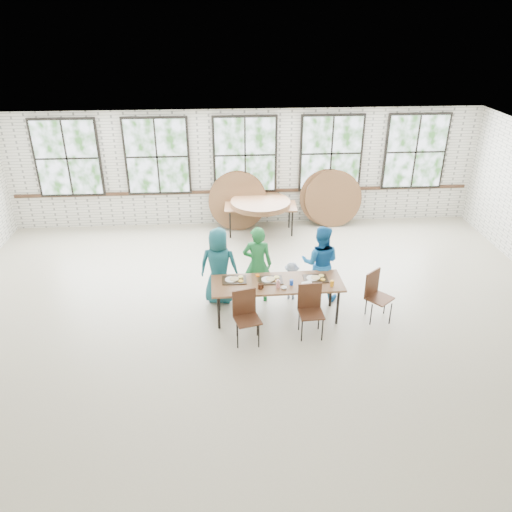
{
  "coord_description": "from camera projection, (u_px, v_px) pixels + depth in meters",
  "views": [
    {
      "loc": [
        -0.57,
        -7.93,
        5.28
      ],
      "look_at": [
        0.0,
        0.4,
        1.05
      ],
      "focal_mm": 35.0,
      "sensor_mm": 36.0,
      "label": 1
    }
  ],
  "objects": [
    {
      "name": "round_tops_leaning",
      "position": [
        284.0,
        199.0,
        12.97
      ],
      "size": [
        4.0,
        0.48,
        1.48
      ],
      "color": "brown",
      "rests_on": "ground"
    },
    {
      "name": "toddler",
      "position": [
        291.0,
        281.0,
        9.85
      ],
      "size": [
        0.57,
        0.43,
        0.79
      ],
      "primitive_type": "imported",
      "rotation": [
        0.0,
        0.0,
        2.83
      ],
      "color": "#162A46",
      "rests_on": "ground"
    },
    {
      "name": "chair_near_left",
      "position": [
        246.0,
        312.0,
        8.55
      ],
      "size": [
        0.51,
        0.5,
        0.95
      ],
      "rotation": [
        0.0,
        0.0,
        0.26
      ],
      "color": "#452617",
      "rests_on": "ground"
    },
    {
      "name": "storage_table",
      "position": [
        260.0,
        208.0,
        12.57
      ],
      "size": [
        1.83,
        0.83,
        0.74
      ],
      "rotation": [
        0.0,
        0.0,
        -0.04
      ],
      "color": "brown",
      "rests_on": "ground"
    },
    {
      "name": "tabletop_clutter",
      "position": [
        284.0,
        282.0,
        9.05
      ],
      "size": [
        2.0,
        0.63,
        0.11
      ],
      "color": "black",
      "rests_on": "dining_table"
    },
    {
      "name": "chair_spare",
      "position": [
        376.0,
        291.0,
        9.16
      ],
      "size": [
        0.58,
        0.58,
        0.95
      ],
      "rotation": [
        0.0,
        0.0,
        0.7
      ],
      "color": "#452617",
      "rests_on": "ground"
    },
    {
      "name": "adult_teal",
      "position": [
        219.0,
        266.0,
        9.59
      ],
      "size": [
        0.83,
        0.61,
        1.55
      ],
      "primitive_type": "imported",
      "rotation": [
        0.0,
        0.0,
        2.97
      ],
      "color": "#175157",
      "rests_on": "ground"
    },
    {
      "name": "adult_blue",
      "position": [
        320.0,
        263.0,
        9.71
      ],
      "size": [
        0.88,
        0.77,
        1.54
      ],
      "primitive_type": "imported",
      "rotation": [
        0.0,
        0.0,
        2.87
      ],
      "color": "#165D9F",
      "rests_on": "ground"
    },
    {
      "name": "round_tops_stacked",
      "position": [
        261.0,
        203.0,
        12.52
      ],
      "size": [
        1.5,
        1.5,
        0.13
      ],
      "color": "brown",
      "rests_on": "storage_table"
    },
    {
      "name": "dining_table",
      "position": [
        277.0,
        285.0,
        9.11
      ],
      "size": [
        2.42,
        0.86,
        0.74
      ],
      "rotation": [
        0.0,
        0.0,
        0.02
      ],
      "color": "brown",
      "rests_on": "ground"
    },
    {
      "name": "chair_near_right",
      "position": [
        310.0,
        306.0,
        8.73
      ],
      "size": [
        0.44,
        0.42,
        0.95
      ],
      "rotation": [
        0.0,
        0.0,
        0.05
      ],
      "color": "#452617",
      "rests_on": "ground"
    },
    {
      "name": "adult_green",
      "position": [
        257.0,
        264.0,
        9.63
      ],
      "size": [
        0.61,
        0.44,
        1.57
      ],
      "primitive_type": "imported",
      "rotation": [
        0.0,
        0.0,
        3.03
      ],
      "color": "#1D6D32",
      "rests_on": "ground"
    },
    {
      "name": "room",
      "position": [
        245.0,
        157.0,
        12.6
      ],
      "size": [
        12.0,
        12.0,
        12.0
      ],
      "color": "#B0A68C",
      "rests_on": "ground"
    }
  ]
}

